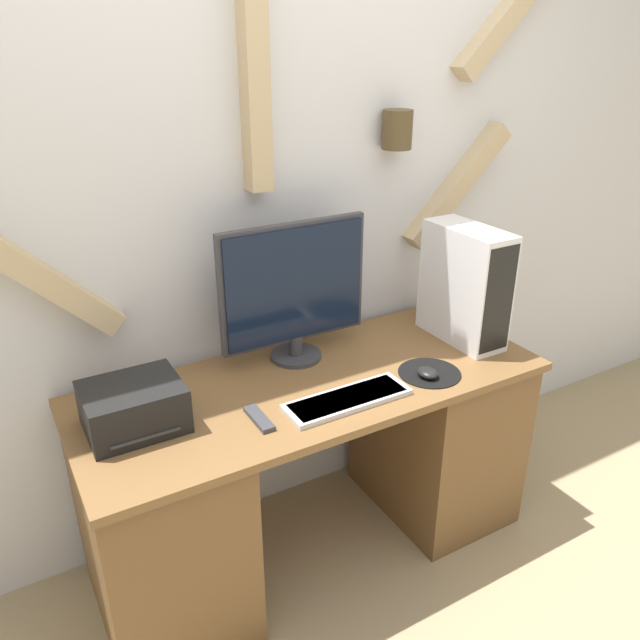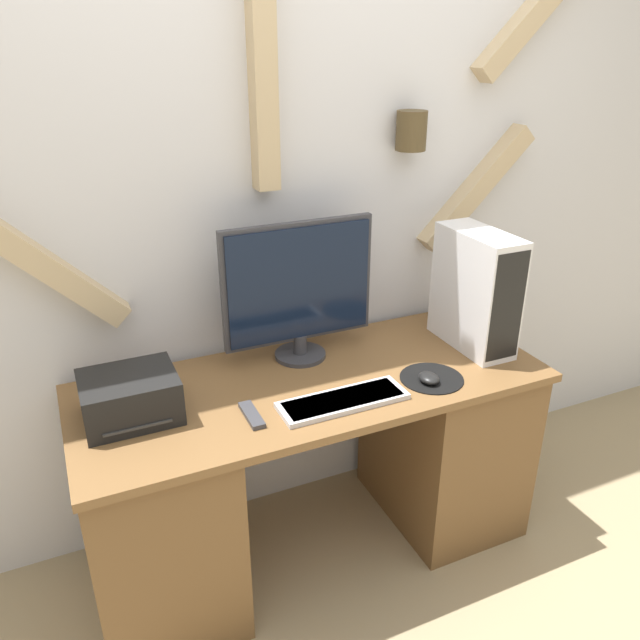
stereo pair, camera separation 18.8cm
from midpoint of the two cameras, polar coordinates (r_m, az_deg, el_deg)
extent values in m
plane|color=#9E8966|center=(2.49, 5.30, -24.84)|extent=(12.00, 12.00, 0.00)
cube|color=silver|center=(2.33, -2.27, 11.31)|extent=(6.40, 0.05, 2.70)
cube|color=tan|center=(2.15, -21.72, 4.71)|extent=(0.49, 0.08, 0.49)
cube|color=tan|center=(2.74, 15.98, 11.45)|extent=(0.50, 0.08, 0.50)
cylinder|color=#4C3D23|center=(2.48, 10.61, 16.64)|extent=(0.12, 0.12, 0.14)
cube|color=brown|center=(2.22, 1.82, -5.87)|extent=(1.67, 0.67, 0.03)
cube|color=brown|center=(2.30, -12.29, -17.20)|extent=(0.47, 0.62, 0.74)
cube|color=brown|center=(2.71, 13.22, -10.18)|extent=(0.47, 0.62, 0.74)
cylinder|color=#333338|center=(2.37, 0.46, -3.22)|extent=(0.19, 0.19, 0.02)
cylinder|color=#333338|center=(2.34, 0.46, -2.25)|extent=(0.05, 0.05, 0.07)
cube|color=#333338|center=(2.25, 0.39, 3.42)|extent=(0.57, 0.03, 0.45)
cube|color=black|center=(2.24, 0.57, 3.28)|extent=(0.54, 0.01, 0.42)
cube|color=silver|center=(2.08, 4.73, -7.43)|extent=(0.44, 0.14, 0.02)
cube|color=white|center=(2.08, 4.73, -7.31)|extent=(0.40, 0.12, 0.01)
cylinder|color=black|center=(2.27, 12.53, -5.28)|extent=(0.23, 0.23, 0.00)
ellipsoid|color=black|center=(2.24, 12.33, -5.26)|extent=(0.07, 0.08, 0.03)
cube|color=white|center=(2.47, 16.17, 2.62)|extent=(0.16, 0.37, 0.46)
cube|color=black|center=(2.34, 18.94, 1.08)|extent=(0.14, 0.01, 0.41)
cube|color=black|center=(2.04, -14.47, -6.89)|extent=(0.29, 0.24, 0.15)
cube|color=#333333|center=(2.00, -13.94, -8.88)|extent=(0.21, 0.11, 0.01)
cube|color=#38383D|center=(2.01, -3.58, -8.73)|extent=(0.04, 0.15, 0.02)
camera|label=1|loc=(0.09, -87.46, 1.16)|focal=35.00mm
camera|label=2|loc=(0.09, 92.54, -1.16)|focal=35.00mm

